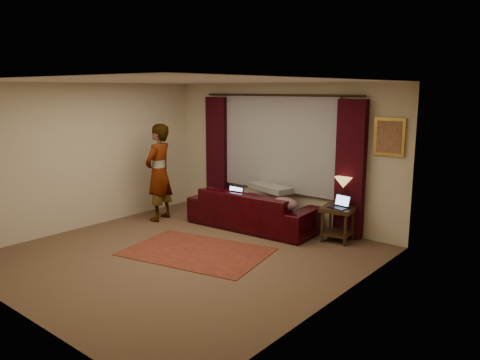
# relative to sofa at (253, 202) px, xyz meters

# --- Properties ---
(floor) EXTENTS (5.00, 5.00, 0.01)m
(floor) POSITION_rel_sofa_xyz_m (0.10, -1.81, -0.49)
(floor) COLOR brown
(floor) RESTS_ON ground
(ceiling) EXTENTS (5.00, 5.00, 0.02)m
(ceiling) POSITION_rel_sofa_xyz_m (0.10, -1.81, 2.12)
(ceiling) COLOR silver
(ceiling) RESTS_ON ground
(wall_back) EXTENTS (5.00, 0.02, 2.60)m
(wall_back) POSITION_rel_sofa_xyz_m (0.10, 0.69, 0.82)
(wall_back) COLOR beige
(wall_back) RESTS_ON ground
(wall_front) EXTENTS (5.00, 0.02, 2.60)m
(wall_front) POSITION_rel_sofa_xyz_m (0.10, -4.31, 0.82)
(wall_front) COLOR beige
(wall_front) RESTS_ON ground
(wall_left) EXTENTS (0.02, 5.00, 2.60)m
(wall_left) POSITION_rel_sofa_xyz_m (-2.40, -1.81, 0.82)
(wall_left) COLOR beige
(wall_left) RESTS_ON ground
(wall_right) EXTENTS (0.02, 5.00, 2.60)m
(wall_right) POSITION_rel_sofa_xyz_m (2.60, -1.81, 0.82)
(wall_right) COLOR beige
(wall_right) RESTS_ON ground
(sheer_curtain) EXTENTS (2.50, 0.05, 1.80)m
(sheer_curtain) POSITION_rel_sofa_xyz_m (0.10, 0.63, 1.02)
(sheer_curtain) COLOR #939299
(sheer_curtain) RESTS_ON wall_back
(drape_left) EXTENTS (0.50, 0.14, 2.30)m
(drape_left) POSITION_rel_sofa_xyz_m (-1.40, 0.58, 0.70)
(drape_left) COLOR black
(drape_left) RESTS_ON floor
(drape_right) EXTENTS (0.50, 0.14, 2.30)m
(drape_right) POSITION_rel_sofa_xyz_m (1.60, 0.58, 0.70)
(drape_right) COLOR black
(drape_right) RESTS_ON floor
(curtain_rod) EXTENTS (0.04, 0.04, 3.40)m
(curtain_rod) POSITION_rel_sofa_xyz_m (0.10, 0.58, 1.90)
(curtain_rod) COLOR #301F11
(curtain_rod) RESTS_ON wall_back
(picture_frame) EXTENTS (0.50, 0.04, 0.60)m
(picture_frame) POSITION_rel_sofa_xyz_m (2.20, 0.66, 1.27)
(picture_frame) COLOR gold
(picture_frame) RESTS_ON wall_back
(sofa) EXTENTS (2.45, 1.19, 0.96)m
(sofa) POSITION_rel_sofa_xyz_m (0.00, 0.00, 0.00)
(sofa) COLOR black
(sofa) RESTS_ON floor
(throw_blanket) EXTENTS (0.97, 0.59, 0.11)m
(throw_blanket) POSITION_rel_sofa_xyz_m (0.16, 0.31, 0.49)
(throw_blanket) COLOR gray
(throw_blanket) RESTS_ON sofa
(clothing_pile) EXTENTS (0.55, 0.46, 0.21)m
(clothing_pile) POSITION_rel_sofa_xyz_m (0.77, -0.14, 0.10)
(clothing_pile) COLOR #774D58
(clothing_pile) RESTS_ON sofa
(laptop_sofa) EXTENTS (0.38, 0.41, 0.26)m
(laptop_sofa) POSITION_rel_sofa_xyz_m (-0.33, -0.23, 0.13)
(laptop_sofa) COLOR black
(laptop_sofa) RESTS_ON sofa
(area_rug) EXTENTS (2.40, 1.85, 0.01)m
(area_rug) POSITION_rel_sofa_xyz_m (0.14, -1.59, -0.48)
(area_rug) COLOR maroon
(area_rug) RESTS_ON floor
(end_table) EXTENTS (0.58, 0.58, 0.58)m
(end_table) POSITION_rel_sofa_xyz_m (1.56, 0.29, -0.19)
(end_table) COLOR black
(end_table) RESTS_ON floor
(tiffany_lamp) EXTENTS (0.38, 0.38, 0.47)m
(tiffany_lamp) POSITION_rel_sofa_xyz_m (1.55, 0.44, 0.34)
(tiffany_lamp) COLOR olive
(tiffany_lamp) RESTS_ON end_table
(laptop_table) EXTENTS (0.34, 0.36, 0.21)m
(laptop_table) POSITION_rel_sofa_xyz_m (1.60, 0.21, 0.21)
(laptop_table) COLOR black
(laptop_table) RESTS_ON end_table
(person) EXTENTS (0.66, 0.66, 1.85)m
(person) POSITION_rel_sofa_xyz_m (-1.71, -0.73, 0.44)
(person) COLOR gray
(person) RESTS_ON floor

